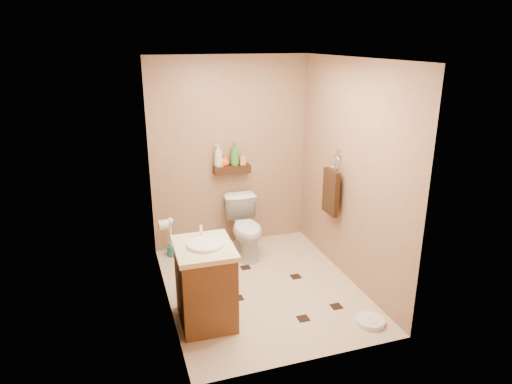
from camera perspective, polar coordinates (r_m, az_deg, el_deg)
name	(u,v)px	position (r m, az deg, el deg)	size (l,w,h in m)	color
ground	(262,287)	(5.08, 0.72, -11.80)	(2.50, 2.50, 0.00)	#CDB496
wall_back	(230,154)	(5.74, -3.26, 4.78)	(2.00, 0.04, 2.40)	#A3775D
wall_front	(315,229)	(3.50, 7.42, -4.64)	(2.00, 0.04, 2.40)	#A3775D
wall_left	(162,192)	(4.38, -11.69, -0.02)	(0.04, 2.50, 2.40)	#A3775D
wall_right	(350,174)	(4.99, 11.73, 2.27)	(0.04, 2.50, 2.40)	#A3775D
ceiling	(263,58)	(4.38, 0.85, 16.37)	(2.00, 2.50, 0.02)	silver
wall_shelf	(232,169)	(5.71, -3.02, 2.85)	(0.46, 0.14, 0.10)	#3D2410
floor_accents	(267,289)	(5.04, 1.44, -12.01)	(1.31, 1.29, 0.01)	black
toilet	(246,228)	(5.65, -1.27, -4.47)	(0.40, 0.70, 0.71)	white
vanity	(205,283)	(4.37, -6.35, -11.20)	(0.55, 0.66, 0.91)	brown
bathroom_scale	(370,321)	(4.63, 14.11, -15.40)	(0.34, 0.34, 0.05)	white
toilet_brush	(171,242)	(5.77, -10.54, -6.22)	(0.12, 0.12, 0.51)	#196766
towel_ring	(331,190)	(5.23, 9.38, 0.26)	(0.12, 0.30, 0.76)	silver
toilet_paper	(164,225)	(5.20, -11.48, -4.03)	(0.12, 0.11, 0.12)	white
bottle_a	(218,155)	(5.62, -4.75, 4.57)	(0.11, 0.11, 0.28)	beige
bottle_b	(220,160)	(5.64, -4.51, 3.96)	(0.07, 0.07, 0.16)	yellow
bottle_c	(225,161)	(5.66, -3.90, 3.91)	(0.10, 0.10, 0.13)	#F0501C
bottle_d	(235,154)	(5.67, -2.68, 4.76)	(0.11, 0.11, 0.29)	#378C2E
bottle_e	(242,159)	(5.72, -1.70, 4.20)	(0.07, 0.07, 0.15)	#F09250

